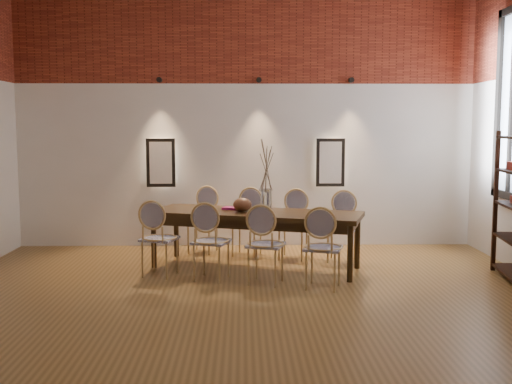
{
  "coord_description": "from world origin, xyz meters",
  "views": [
    {
      "loc": [
        -0.05,
        -5.73,
        1.86
      ],
      "look_at": [
        0.11,
        1.58,
        1.05
      ],
      "focal_mm": 42.0,
      "sensor_mm": 36.0,
      "label": 1
    }
  ],
  "objects_px": {
    "chair_near_d": "(323,248)",
    "chair_far_b": "(247,223)",
    "chair_near_b": "(211,241)",
    "vase": "(266,200)",
    "dining_table": "(255,240)",
    "chair_far_c": "(293,225)",
    "bowl": "(242,205)",
    "chair_far_a": "(203,221)",
    "chair_near_c": "(266,245)",
    "chair_far_d": "(342,228)",
    "chair_near_a": "(160,238)",
    "book": "(233,208)"
  },
  "relations": [
    {
      "from": "chair_far_d",
      "to": "vase",
      "type": "height_order",
      "value": "vase"
    },
    {
      "from": "dining_table",
      "to": "chair_near_d",
      "type": "bearing_deg",
      "value": -35.06
    },
    {
      "from": "chair_near_a",
      "to": "chair_far_d",
      "type": "distance_m",
      "value": 2.5
    },
    {
      "from": "chair_near_c",
      "to": "chair_far_b",
      "type": "distance_m",
      "value": 1.59
    },
    {
      "from": "chair_near_c",
      "to": "chair_far_c",
      "type": "distance_m",
      "value": 1.44
    },
    {
      "from": "chair_far_d",
      "to": "chair_near_b",
      "type": "bearing_deg",
      "value": 46.47
    },
    {
      "from": "chair_near_a",
      "to": "chair_far_c",
      "type": "relative_size",
      "value": 1.0
    },
    {
      "from": "chair_far_b",
      "to": "vase",
      "type": "height_order",
      "value": "vase"
    },
    {
      "from": "chair_near_a",
      "to": "chair_near_b",
      "type": "bearing_deg",
      "value": -0.0
    },
    {
      "from": "chair_far_c",
      "to": "vase",
      "type": "height_order",
      "value": "vase"
    },
    {
      "from": "chair_far_b",
      "to": "bowl",
      "type": "bearing_deg",
      "value": 103.18
    },
    {
      "from": "dining_table",
      "to": "book",
      "type": "bearing_deg",
      "value": 161.86
    },
    {
      "from": "chair_near_d",
      "to": "chair_near_c",
      "type": "bearing_deg",
      "value": -180.0
    },
    {
      "from": "chair_far_a",
      "to": "vase",
      "type": "bearing_deg",
      "value": 148.45
    },
    {
      "from": "chair_near_b",
      "to": "chair_far_a",
      "type": "bearing_deg",
      "value": 115.41
    },
    {
      "from": "chair_far_c",
      "to": "bowl",
      "type": "xyz_separation_m",
      "value": [
        -0.71,
        -0.58,
        0.37
      ]
    },
    {
      "from": "chair_near_c",
      "to": "chair_near_d",
      "type": "xyz_separation_m",
      "value": [
        0.65,
        -0.21,
        0.0
      ]
    },
    {
      "from": "chair_near_a",
      "to": "chair_far_b",
      "type": "relative_size",
      "value": 1.0
    },
    {
      "from": "chair_near_b",
      "to": "bowl",
      "type": "distance_m",
      "value": 0.79
    },
    {
      "from": "dining_table",
      "to": "chair_near_d",
      "type": "relative_size",
      "value": 2.91
    },
    {
      "from": "chair_near_b",
      "to": "vase",
      "type": "height_order",
      "value": "vase"
    },
    {
      "from": "chair_far_d",
      "to": "book",
      "type": "distance_m",
      "value": 1.53
    },
    {
      "from": "chair_near_b",
      "to": "book",
      "type": "distance_m",
      "value": 0.88
    },
    {
      "from": "chair_near_a",
      "to": "vase",
      "type": "bearing_deg",
      "value": 31.55
    },
    {
      "from": "chair_near_d",
      "to": "chair_far_d",
      "type": "bearing_deg",
      "value": 90.0
    },
    {
      "from": "chair_far_a",
      "to": "chair_far_b",
      "type": "distance_m",
      "value": 0.68
    },
    {
      "from": "vase",
      "to": "chair_near_c",
      "type": "bearing_deg",
      "value": -92.65
    },
    {
      "from": "chair_far_b",
      "to": "chair_far_d",
      "type": "distance_m",
      "value": 1.37
    },
    {
      "from": "chair_near_d",
      "to": "chair_far_b",
      "type": "xyz_separation_m",
      "value": [
        -0.86,
        1.79,
        0.0
      ]
    },
    {
      "from": "chair_far_b",
      "to": "chair_far_c",
      "type": "xyz_separation_m",
      "value": [
        0.65,
        -0.21,
        0.0
      ]
    },
    {
      "from": "dining_table",
      "to": "chair_far_c",
      "type": "distance_m",
      "value": 0.8
    },
    {
      "from": "chair_far_b",
      "to": "chair_far_a",
      "type": "bearing_deg",
      "value": 0.0
    },
    {
      "from": "chair_far_b",
      "to": "bowl",
      "type": "xyz_separation_m",
      "value": [
        -0.06,
        -0.79,
        0.37
      ]
    },
    {
      "from": "vase",
      "to": "bowl",
      "type": "distance_m",
      "value": 0.32
    },
    {
      "from": "chair_near_b",
      "to": "chair_far_c",
      "type": "height_order",
      "value": "same"
    },
    {
      "from": "chair_near_b",
      "to": "chair_near_c",
      "type": "height_order",
      "value": "same"
    },
    {
      "from": "chair_near_d",
      "to": "vase",
      "type": "relative_size",
      "value": 3.13
    },
    {
      "from": "chair_near_b",
      "to": "chair_far_b",
      "type": "distance_m",
      "value": 1.44
    },
    {
      "from": "chair_near_a",
      "to": "chair_near_c",
      "type": "xyz_separation_m",
      "value": [
        1.3,
        -0.42,
        0.0
      ]
    },
    {
      "from": "dining_table",
      "to": "chair_far_a",
      "type": "relative_size",
      "value": 2.91
    },
    {
      "from": "chair_far_c",
      "to": "chair_far_d",
      "type": "distance_m",
      "value": 0.68
    },
    {
      "from": "chair_near_d",
      "to": "vase",
      "type": "distance_m",
      "value": 1.21
    },
    {
      "from": "chair_near_a",
      "to": "chair_near_c",
      "type": "bearing_deg",
      "value": 0.0
    },
    {
      "from": "chair_near_c",
      "to": "vase",
      "type": "distance_m",
      "value": 0.86
    },
    {
      "from": "chair_near_b",
      "to": "chair_far_a",
      "type": "distance_m",
      "value": 1.59
    },
    {
      "from": "chair_near_c",
      "to": "chair_far_b",
      "type": "xyz_separation_m",
      "value": [
        -0.21,
        1.58,
        0.0
      ]
    },
    {
      "from": "dining_table",
      "to": "chair_near_c",
      "type": "bearing_deg",
      "value": -64.59
    },
    {
      "from": "vase",
      "to": "bowl",
      "type": "height_order",
      "value": "vase"
    },
    {
      "from": "chair_near_a",
      "to": "chair_far_d",
      "type": "xyz_separation_m",
      "value": [
        2.39,
        0.74,
        0.0
      ]
    },
    {
      "from": "chair_near_d",
      "to": "bowl",
      "type": "relative_size",
      "value": 3.92
    }
  ]
}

